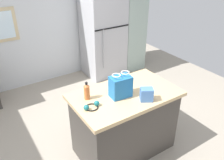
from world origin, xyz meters
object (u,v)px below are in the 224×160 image
at_px(shopping_bag, 121,86).
at_px(ear_defenders, 92,106).
at_px(small_box, 147,94).
at_px(kitchen_island, 124,122).
at_px(tall_cabinet, 129,22).
at_px(refrigerator, 103,34).
at_px(bottle, 87,92).

height_order(shopping_bag, ear_defenders, shopping_bag).
height_order(shopping_bag, small_box, shopping_bag).
distance_m(kitchen_island, tall_cabinet, 2.79).
bearing_deg(kitchen_island, small_box, -65.13).
distance_m(refrigerator, tall_cabinet, 0.69).
height_order(bottle, ear_defenders, bottle).
height_order(kitchen_island, ear_defenders, ear_defenders).
bearing_deg(shopping_bag, bottle, 155.52).
bearing_deg(tall_cabinet, bottle, -136.52).
height_order(tall_cabinet, small_box, tall_cabinet).
bearing_deg(bottle, refrigerator, 54.32).
bearing_deg(kitchen_island, tall_cabinet, 52.31).
relative_size(kitchen_island, shopping_bag, 4.30).
relative_size(tall_cabinet, ear_defenders, 10.57).
bearing_deg(refrigerator, ear_defenders, -124.07).
bearing_deg(bottle, ear_defenders, -103.44).
xyz_separation_m(small_box, ear_defenders, (-0.61, 0.21, -0.06)).
distance_m(tall_cabinet, shopping_bag, 2.79).
xyz_separation_m(kitchen_island, shopping_bag, (-0.08, -0.01, 0.58)).
relative_size(kitchen_island, small_box, 8.43).
xyz_separation_m(kitchen_island, tall_cabinet, (1.67, 2.16, 0.60)).
bearing_deg(ear_defenders, bottle, 76.56).
bearing_deg(bottle, kitchen_island, -18.71).
height_order(kitchen_island, small_box, small_box).
height_order(refrigerator, tall_cabinet, tall_cabinet).
bearing_deg(tall_cabinet, ear_defenders, -134.52).
distance_m(kitchen_island, refrigerator, 2.42).
xyz_separation_m(kitchen_island, refrigerator, (0.99, 2.16, 0.45)).
distance_m(refrigerator, bottle, 2.47).
xyz_separation_m(small_box, bottle, (-0.57, 0.41, 0.02)).
distance_m(kitchen_island, shopping_bag, 0.59).
height_order(tall_cabinet, ear_defenders, tall_cabinet).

